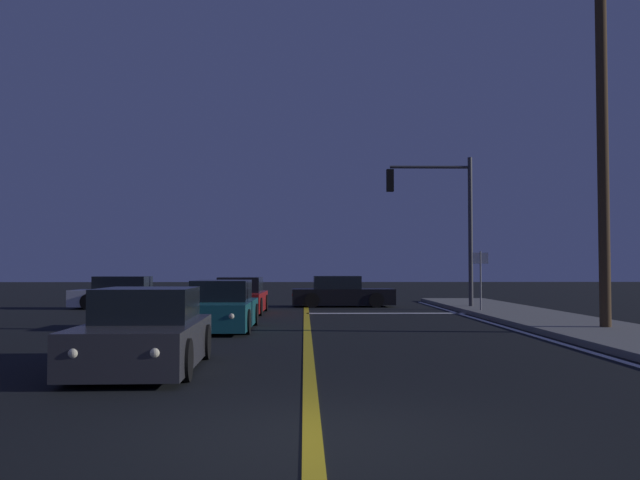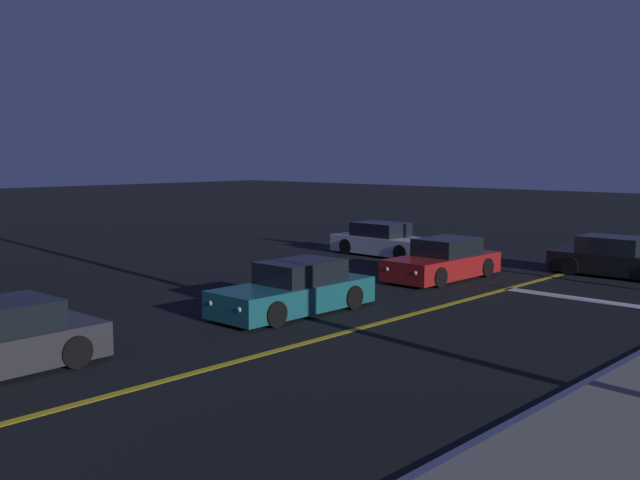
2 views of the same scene
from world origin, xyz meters
The scene contains 13 objects.
ground_plane centered at (0.00, 0.00, 0.00)m, with size 160.00×160.00×0.00m, color black.
sidewalk_right centered at (7.46, 10.42, 0.07)m, with size 3.20×37.53×0.15m, color slate.
lane_line_center centered at (0.00, 10.42, 0.01)m, with size 0.20×35.44×0.01m, color gold.
lane_line_edge_right centered at (5.61, 10.42, 0.01)m, with size 0.16×35.44×0.01m, color white.
stop_bar centered at (2.93, 19.35, 0.01)m, with size 5.86×0.50×0.01m, color white.
car_parked_curb_charcoal centered at (-2.72, 4.89, 0.58)m, with size 1.96×4.26×1.34m.
car_distant_tail_teal centered at (-2.36, 12.53, 0.58)m, with size 1.84×4.61×1.34m.
car_mid_block_red centered at (-2.47, 19.57, 0.58)m, with size 1.93×4.49×1.34m.
car_side_waiting_black centered at (1.54, 24.03, 0.58)m, with size 4.48×1.90×1.34m.
car_lead_oncoming_white centered at (-7.40, 22.71, 0.58)m, with size 4.71×1.94×1.34m.
traffic_signal_near_right centered at (5.49, 21.65, 4.08)m, with size 3.49×0.28×6.18m.
utility_pole_right centered at (7.76, 11.38, 5.72)m, with size 1.64×0.29×11.03m.
street_sign_corner centered at (6.36, 18.85, 1.55)m, with size 0.56×0.08×2.29m.
Camera 1 is at (-0.08, -7.02, 1.67)m, focal length 39.99 mm.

